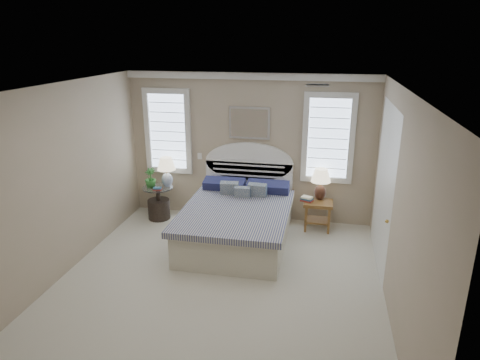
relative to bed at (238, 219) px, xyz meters
name	(u,v)px	position (x,y,z in m)	size (l,w,h in m)	color
floor	(217,286)	(0.00, -1.46, -0.39)	(4.50, 5.00, 0.01)	beige
ceiling	(213,88)	(0.00, -1.46, 2.31)	(4.50, 5.00, 0.01)	white
wall_back	(249,148)	(0.00, 1.04, 0.96)	(4.50, 0.02, 2.70)	tan
wall_left	(58,184)	(-2.25, -1.46, 0.96)	(0.02, 5.00, 2.70)	tan
wall_right	(399,208)	(2.25, -1.46, 0.96)	(0.02, 5.00, 2.70)	tan
crown_molding	(250,76)	(0.00, 1.00, 2.25)	(4.50, 0.08, 0.12)	silver
hvac_vent	(317,85)	(1.20, -0.66, 2.29)	(0.30, 0.20, 0.02)	#B2B2B2
switch_plate	(200,156)	(-0.95, 1.03, 0.76)	(0.08, 0.01, 0.12)	silver
window_left	(168,131)	(-1.55, 1.02, 1.21)	(0.90, 0.06, 1.60)	#C9DFFF
window_right	(328,138)	(1.40, 1.02, 1.21)	(0.90, 0.06, 1.60)	#C9DFFF
painting	(249,123)	(0.00, 1.00, 1.43)	(0.74, 0.04, 0.58)	silver
closet_door	(384,187)	(2.23, -0.26, 0.81)	(0.02, 1.80, 2.40)	silver
bed	(238,219)	(0.00, 0.00, 0.00)	(1.72, 2.28, 1.47)	beige
side_table_left	(158,199)	(-1.65, 0.59, 0.00)	(0.56, 0.56, 0.63)	black
nightstand_right	(318,209)	(1.30, 0.69, 0.00)	(0.50, 0.40, 0.53)	brown
floor_pot	(159,209)	(-1.65, 0.60, -0.20)	(0.41, 0.41, 0.37)	black
lamp_left	(166,169)	(-1.50, 0.70, 0.58)	(0.35, 0.35, 0.56)	white
lamp_right	(321,181)	(1.32, 0.84, 0.49)	(0.45, 0.45, 0.57)	black
potted_plant	(150,178)	(-1.77, 0.57, 0.43)	(0.20, 0.20, 0.36)	#327E3A
books_left	(157,189)	(-1.60, 0.46, 0.27)	(0.18, 0.14, 0.04)	maroon
books_right	(307,199)	(1.10, 0.68, 0.18)	(0.25, 0.22, 0.08)	maroon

